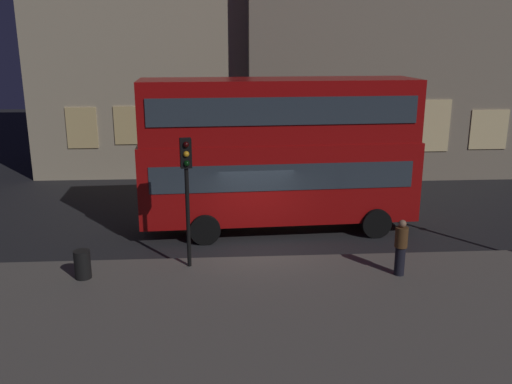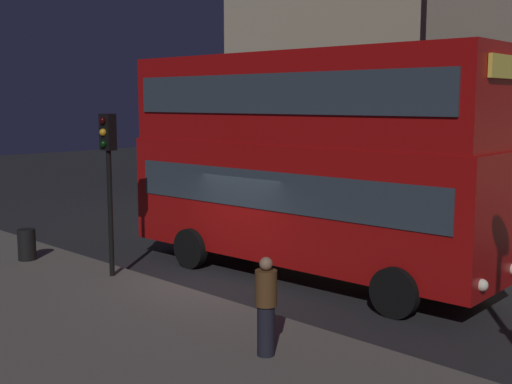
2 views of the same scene
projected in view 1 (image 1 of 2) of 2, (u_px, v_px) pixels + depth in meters
The scene contains 7 objects.
ground_plane at pixel (258, 250), 17.94m from camera, with size 80.00×80.00×0.00m, color #232326.
sidewalk_slab at pixel (271, 317), 13.50m from camera, with size 44.00×7.58×0.12m, color #5B564F.
building_plain_facade at pixel (381, 15), 28.92m from camera, with size 14.48×9.05×15.88m.
double_decker_bus at pixel (279, 148), 19.16m from camera, with size 9.88×3.09×5.40m.
traffic_light_near_kerb at pixel (187, 176), 15.64m from camera, with size 0.36×0.38×3.87m.
pedestrian at pixel (401, 247), 15.57m from camera, with size 0.36×0.36×1.66m.
litter_bin at pixel (82, 264), 15.46m from camera, with size 0.46×0.46×0.82m, color black.
Camera 1 is at (-1.15, -16.74, 6.63)m, focal length 38.37 mm.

